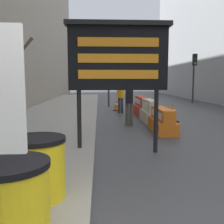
{
  "coord_description": "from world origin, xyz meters",
  "views": [
    {
      "loc": [
        0.11,
        -1.74,
        1.68
      ],
      "look_at": [
        0.51,
        6.37,
        0.71
      ],
      "focal_mm": 42.0,
      "sensor_mm": 36.0,
      "label": 1
    }
  ],
  "objects_px": {
    "barrel_drum_foreground": "(10,204)",
    "traffic_cone_mid": "(116,105)",
    "jersey_barrier_cream": "(149,112)",
    "barrel_drum_middle": "(37,167)",
    "pedestrian_worker": "(129,98)",
    "jersey_barrier_red_striped": "(141,107)",
    "traffic_cone_near": "(173,112)",
    "pedestrian_passerby": "(121,94)",
    "traffic_light_far_side": "(194,68)",
    "message_board": "(118,58)",
    "jersey_barrier_orange_near": "(162,121)",
    "traffic_light_near_curb": "(109,62)"
  },
  "relations": [
    {
      "from": "barrel_drum_foreground",
      "to": "traffic_cone_mid",
      "type": "height_order",
      "value": "barrel_drum_foreground"
    },
    {
      "from": "jersey_barrier_cream",
      "to": "barrel_drum_foreground",
      "type": "bearing_deg",
      "value": -109.34
    },
    {
      "from": "barrel_drum_middle",
      "to": "pedestrian_worker",
      "type": "bearing_deg",
      "value": 72.89
    },
    {
      "from": "jersey_barrier_cream",
      "to": "traffic_cone_mid",
      "type": "relative_size",
      "value": 2.66
    },
    {
      "from": "jersey_barrier_red_striped",
      "to": "traffic_cone_near",
      "type": "bearing_deg",
      "value": -67.23
    },
    {
      "from": "pedestrian_passerby",
      "to": "pedestrian_worker",
      "type": "bearing_deg",
      "value": -153.95
    },
    {
      "from": "traffic_cone_near",
      "to": "jersey_barrier_cream",
      "type": "bearing_deg",
      "value": 170.49
    },
    {
      "from": "barrel_drum_middle",
      "to": "traffic_cone_mid",
      "type": "distance_m",
      "value": 11.43
    },
    {
      "from": "traffic_cone_near",
      "to": "traffic_light_far_side",
      "type": "relative_size",
      "value": 0.22
    },
    {
      "from": "message_board",
      "to": "pedestrian_passerby",
      "type": "xyz_separation_m",
      "value": [
        0.69,
        7.58,
        -1.23
      ]
    },
    {
      "from": "barrel_drum_foreground",
      "to": "jersey_barrier_orange_near",
      "type": "distance_m",
      "value": 6.76
    },
    {
      "from": "pedestrian_worker",
      "to": "jersey_barrier_red_striped",
      "type": "bearing_deg",
      "value": -8.65
    },
    {
      "from": "message_board",
      "to": "traffic_light_far_side",
      "type": "xyz_separation_m",
      "value": [
        6.6,
        13.23,
        0.45
      ]
    },
    {
      "from": "traffic_cone_near",
      "to": "traffic_light_near_curb",
      "type": "distance_m",
      "value": 7.27
    },
    {
      "from": "jersey_barrier_orange_near",
      "to": "traffic_cone_near",
      "type": "xyz_separation_m",
      "value": [
        0.95,
        2.08,
        0.04
      ]
    },
    {
      "from": "barrel_drum_middle",
      "to": "jersey_barrier_red_striped",
      "type": "distance_m",
      "value": 9.83
    },
    {
      "from": "jersey_barrier_orange_near",
      "to": "pedestrian_passerby",
      "type": "bearing_deg",
      "value": 100.66
    },
    {
      "from": "traffic_cone_mid",
      "to": "traffic_cone_near",
      "type": "bearing_deg",
      "value": -63.71
    },
    {
      "from": "traffic_light_far_side",
      "to": "barrel_drum_middle",
      "type": "bearing_deg",
      "value": -116.42
    },
    {
      "from": "barrel_drum_middle",
      "to": "jersey_barrier_red_striped",
      "type": "relative_size",
      "value": 0.4
    },
    {
      "from": "jersey_barrier_cream",
      "to": "traffic_light_far_side",
      "type": "distance_m",
      "value": 10.12
    },
    {
      "from": "barrel_drum_foreground",
      "to": "traffic_light_far_side",
      "type": "xyz_separation_m",
      "value": [
        7.87,
        16.86,
        2.1
      ]
    },
    {
      "from": "pedestrian_passerby",
      "to": "traffic_light_far_side",
      "type": "bearing_deg",
      "value": -20.54
    },
    {
      "from": "message_board",
      "to": "traffic_light_far_side",
      "type": "bearing_deg",
      "value": 63.49
    },
    {
      "from": "jersey_barrier_cream",
      "to": "jersey_barrier_red_striped",
      "type": "distance_m",
      "value": 2.1
    },
    {
      "from": "traffic_cone_near",
      "to": "traffic_cone_mid",
      "type": "bearing_deg",
      "value": 116.29
    },
    {
      "from": "barrel_drum_foreground",
      "to": "pedestrian_passerby",
      "type": "bearing_deg",
      "value": 80.08
    },
    {
      "from": "traffic_cone_near",
      "to": "traffic_cone_mid",
      "type": "height_order",
      "value": "traffic_cone_near"
    },
    {
      "from": "traffic_cone_mid",
      "to": "traffic_light_near_curb",
      "type": "relative_size",
      "value": 0.16
    },
    {
      "from": "jersey_barrier_cream",
      "to": "traffic_light_far_side",
      "type": "xyz_separation_m",
      "value": [
        4.95,
        8.53,
        2.25
      ]
    },
    {
      "from": "barrel_drum_foreground",
      "to": "message_board",
      "type": "bearing_deg",
      "value": 70.65
    },
    {
      "from": "barrel_drum_foreground",
      "to": "traffic_light_near_curb",
      "type": "height_order",
      "value": "traffic_light_near_curb"
    },
    {
      "from": "pedestrian_worker",
      "to": "pedestrian_passerby",
      "type": "xyz_separation_m",
      "value": [
        -0.02,
        3.78,
        -0.07
      ]
    },
    {
      "from": "barrel_drum_middle",
      "to": "barrel_drum_foreground",
      "type": "bearing_deg",
      "value": -90.68
    },
    {
      "from": "jersey_barrier_red_striped",
      "to": "pedestrian_passerby",
      "type": "relative_size",
      "value": 1.25
    },
    {
      "from": "barrel_drum_foreground",
      "to": "message_board",
      "type": "height_order",
      "value": "message_board"
    },
    {
      "from": "traffic_light_far_side",
      "to": "barrel_drum_foreground",
      "type": "bearing_deg",
      "value": -115.03
    },
    {
      "from": "traffic_cone_near",
      "to": "traffic_light_far_side",
      "type": "bearing_deg",
      "value": 65.26
    },
    {
      "from": "barrel_drum_foreground",
      "to": "message_board",
      "type": "xyz_separation_m",
      "value": [
        1.27,
        3.63,
        1.65
      ]
    },
    {
      "from": "traffic_cone_near",
      "to": "traffic_cone_mid",
      "type": "relative_size",
      "value": 1.22
    },
    {
      "from": "traffic_cone_mid",
      "to": "pedestrian_passerby",
      "type": "bearing_deg",
      "value": -82.87
    },
    {
      "from": "barrel_drum_foreground",
      "to": "jersey_barrier_red_striped",
      "type": "relative_size",
      "value": 0.4
    },
    {
      "from": "message_board",
      "to": "jersey_barrier_red_striped",
      "type": "height_order",
      "value": "message_board"
    },
    {
      "from": "barrel_drum_middle",
      "to": "traffic_light_far_side",
      "type": "height_order",
      "value": "traffic_light_far_side"
    },
    {
      "from": "pedestrian_worker",
      "to": "pedestrian_passerby",
      "type": "distance_m",
      "value": 3.78
    },
    {
      "from": "jersey_barrier_cream",
      "to": "pedestrian_worker",
      "type": "distance_m",
      "value": 1.45
    },
    {
      "from": "jersey_barrier_red_striped",
      "to": "traffic_light_near_curb",
      "type": "relative_size",
      "value": 0.52
    },
    {
      "from": "traffic_cone_near",
      "to": "traffic_light_near_curb",
      "type": "height_order",
      "value": "traffic_light_near_curb"
    },
    {
      "from": "jersey_barrier_red_striped",
      "to": "barrel_drum_foreground",
      "type": "bearing_deg",
      "value": -105.66
    },
    {
      "from": "message_board",
      "to": "traffic_light_near_curb",
      "type": "distance_m",
      "value": 10.97
    }
  ]
}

